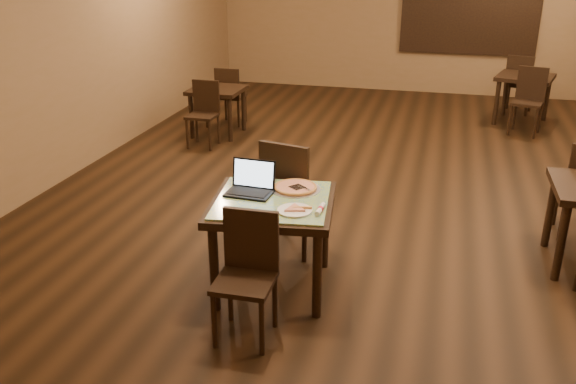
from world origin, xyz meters
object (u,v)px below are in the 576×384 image
(other_table_a_chair_near, at_px, (529,97))
(other_table_b_chair_near, at_px, (204,109))
(other_table_a, at_px, (524,84))
(other_table_b_chair_far, at_px, (230,93))
(chair_main_near, at_px, (248,268))
(pizza_pan, at_px, (295,189))
(other_table_b, at_px, (217,96))
(other_table_a_chair_far, at_px, (519,81))
(chair_main_far, at_px, (290,191))
(laptop, at_px, (251,184))
(tiled_table, at_px, (273,211))

(other_table_a_chair_near, distance_m, other_table_b_chair_near, 4.61)
(other_table_a, relative_size, other_table_b_chair_far, 1.09)
(chair_main_near, height_order, other_table_a, chair_main_near)
(chair_main_near, relative_size, pizza_pan, 2.25)
(other_table_b, relative_size, other_table_b_chair_far, 0.83)
(other_table_b, xyz_separation_m, other_table_b_chair_near, (0.00, -0.51, -0.07))
(pizza_pan, bearing_deg, other_table_a_chair_far, 69.69)
(other_table_b, distance_m, other_table_b_chair_near, 0.51)
(chair_main_near, xyz_separation_m, other_table_a_chair_near, (2.36, 5.70, 0.02))
(chair_main_far, distance_m, other_table_b_chair_near, 3.35)
(chair_main_far, height_order, other_table_b_chair_near, chair_main_far)
(laptop, bearing_deg, other_table_b_chair_near, 120.99)
(chair_main_near, xyz_separation_m, other_table_b, (-1.92, 4.49, 0.05))
(pizza_pan, bearing_deg, laptop, -157.32)
(other_table_a, distance_m, other_table_b, 4.61)
(pizza_pan, bearing_deg, other_table_a, 67.61)
(other_table_b_chair_far, bearing_deg, other_table_b_chair_near, 90.70)
(other_table_a_chair_far, height_order, other_table_b_chair_near, other_table_a_chair_far)
(other_table_a_chair_near, distance_m, other_table_b, 4.45)
(other_table_a_chair_far, height_order, other_table_b, other_table_a_chair_far)
(other_table_b_chair_near, bearing_deg, other_table_b, 90.70)
(other_table_a_chair_far, bearing_deg, laptop, 82.44)
(pizza_pan, height_order, other_table_a_chair_near, other_table_a_chair_near)
(laptop, relative_size, other_table_a_chair_far, 0.39)
(pizza_pan, relative_size, other_table_b_chair_near, 0.46)
(laptop, distance_m, other_table_b_chair_near, 3.70)
(laptop, distance_m, other_table_b, 4.15)
(other_table_b_chair_near, xyz_separation_m, other_table_b_chair_far, (-0.00, 1.01, 0.00))
(tiled_table, distance_m, chair_main_far, 0.62)
(pizza_pan, xyz_separation_m, other_table_b_chair_near, (-2.04, 3.12, -0.28))
(laptop, bearing_deg, tiled_table, -24.90)
(other_table_a_chair_near, relative_size, other_table_a_chair_far, 1.00)
(chair_main_far, bearing_deg, other_table_b, -46.70)
(chair_main_far, bearing_deg, tiled_table, 104.91)
(chair_main_far, xyz_separation_m, other_table_b_chair_far, (-1.91, 3.77, -0.10))
(pizza_pan, distance_m, other_table_b_chair_far, 4.62)
(other_table_b_chair_far, bearing_deg, pizza_pan, 116.93)
(other_table_a_chair_far, bearing_deg, other_table_b_chair_near, 48.52)
(chair_main_far, xyz_separation_m, other_table_b_chair_near, (-1.90, 2.75, -0.10))
(other_table_a_chair_near, xyz_separation_m, other_table_b_chair_far, (-4.29, -0.70, -0.04))
(other_table_a_chair_far, bearing_deg, other_table_a_chair_near, 107.18)
(other_table_a, bearing_deg, laptop, -99.73)
(other_table_a, bearing_deg, other_table_b_chair_far, -148.72)
(other_table_a, bearing_deg, chair_main_far, -100.23)
(pizza_pan, bearing_deg, tiled_table, -116.57)
(chair_main_near, height_order, chair_main_far, chair_main_far)
(pizza_pan, relative_size, other_table_a_chair_near, 0.43)
(pizza_pan, distance_m, other_table_a_chair_far, 6.33)
(chair_main_far, distance_m, other_table_a_chair_far, 6.04)
(tiled_table, bearing_deg, pizza_pan, 56.06)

